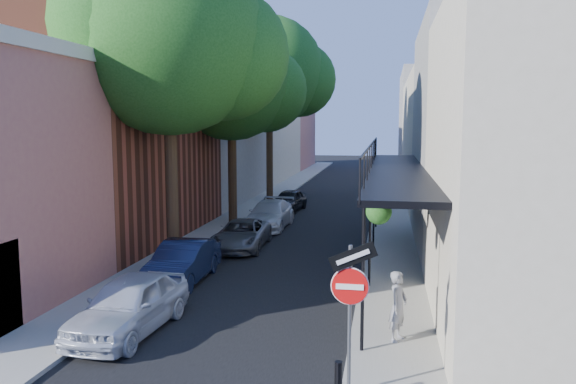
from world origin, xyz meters
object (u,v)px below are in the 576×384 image
at_px(parked_car_b, 183,262).
at_px(parked_car_e, 289,200).
at_px(oak_mid, 240,82).
at_px(parked_car_d, 270,215).
at_px(bollard, 338,383).
at_px(oak_far, 277,73).
at_px(parked_car_a, 129,305).
at_px(oak_near, 183,42).
at_px(parked_car_c, 242,235).
at_px(sign_post, 350,292).
at_px(pedestrian, 398,306).

bearing_deg(parked_car_b, parked_car_e, 86.64).
bearing_deg(oak_mid, parked_car_d, -25.77).
relative_size(bollard, oak_far, 0.07).
distance_m(parked_car_a, parked_car_e, 19.47).
distance_m(oak_near, parked_car_d, 10.31).
height_order(oak_near, parked_car_a, oak_near).
xyz_separation_m(bollard, parked_car_b, (-5.60, 7.25, 0.14)).
xyz_separation_m(oak_mid, parked_car_b, (0.82, -10.48, -6.40)).
bearing_deg(bollard, parked_car_c, 112.06).
bearing_deg(oak_near, oak_far, 89.96).
height_order(bollard, parked_car_a, parked_car_a).
height_order(bollard, oak_near, oak_near).
distance_m(parked_car_c, parked_car_d, 4.64).
distance_m(oak_near, oak_mid, 8.01).
relative_size(sign_post, oak_mid, 0.29).
relative_size(bollard, oak_near, 0.07).
bearing_deg(parked_car_c, parked_car_a, -94.31).
distance_m(bollard, pedestrian, 3.43).
relative_size(oak_mid, parked_car_c, 2.46).
distance_m(parked_car_b, pedestrian, 7.80).
relative_size(parked_car_c, parked_car_e, 1.14).
xyz_separation_m(oak_far, pedestrian, (7.44, -23.54, -7.33)).
bearing_deg(bollard, parked_car_d, 105.80).
height_order(oak_far, parked_car_b, oak_far).
xyz_separation_m(sign_post, pedestrian, (0.92, 2.76, -1.11)).
height_order(oak_near, parked_car_e, oak_near).
xyz_separation_m(oak_mid, parked_car_a, (1.09, -14.82, -6.36)).
distance_m(oak_near, pedestrian, 12.10).
relative_size(parked_car_e, pedestrian, 2.25).
xyz_separation_m(sign_post, parked_car_a, (-5.49, 2.44, -1.34)).
xyz_separation_m(oak_mid, parked_car_c, (1.43, -5.42, -6.48)).
relative_size(parked_car_b, parked_car_d, 0.88).
bearing_deg(bollard, pedestrian, 71.47).
bearing_deg(parked_car_c, parked_car_d, 85.32).
relative_size(parked_car_b, pedestrian, 2.47).
bearing_deg(sign_post, oak_far, 103.91).
bearing_deg(parked_car_e, bollard, -71.63).
bearing_deg(oak_far, parked_car_b, -87.79).
bearing_deg(bollard, parked_car_b, 127.69).
distance_m(bollard, oak_far, 28.58).
bearing_deg(parked_car_c, oak_mid, 102.52).
bearing_deg(oak_mid, bollard, -70.10).
xyz_separation_m(oak_far, parked_car_d, (1.56, -9.82, -7.60)).
height_order(parked_car_b, pedestrian, pedestrian).
bearing_deg(oak_mid, parked_car_a, -85.79).
distance_m(sign_post, pedestrian, 3.11).
height_order(parked_car_c, pedestrian, pedestrian).
relative_size(bollard, oak_mid, 0.08).
distance_m(oak_far, parked_car_d, 12.52).
bearing_deg(parked_car_c, sign_post, -68.75).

